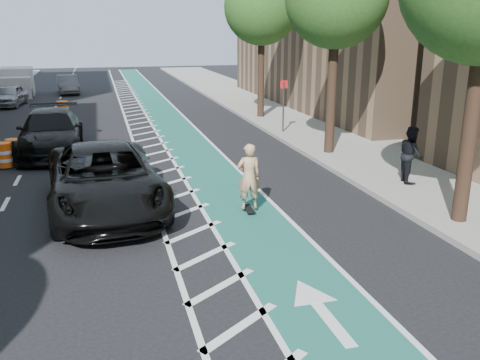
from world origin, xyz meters
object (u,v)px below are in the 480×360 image
object	(u,v)px
skateboarder	(249,176)
barrel_a	(5,156)
suv_far	(51,132)
suv_near	(105,178)

from	to	relation	value
skateboarder	barrel_a	size ratio (longest dim) A/B	1.96
skateboarder	barrel_a	xyz separation A→B (m)	(-6.97, 6.56, -0.55)
suv_far	barrel_a	distance (m)	2.50
suv_far	skateboarder	bearing A→B (deg)	-57.19
suv_near	suv_far	world-z (taller)	suv_near
suv_near	barrel_a	world-z (taller)	suv_near
skateboarder	suv_far	size ratio (longest dim) A/B	0.31
suv_far	barrel_a	bearing A→B (deg)	-124.82
skateboarder	suv_near	xyz separation A→B (m)	(-3.65, 1.24, -0.12)
suv_near	barrel_a	distance (m)	6.29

